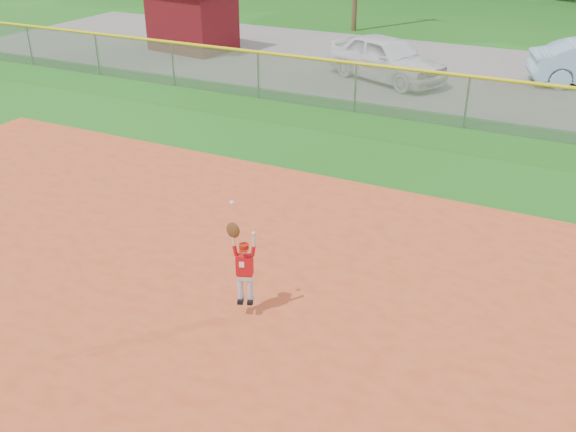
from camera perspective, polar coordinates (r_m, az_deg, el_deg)
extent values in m
plane|color=#1A5C15|center=(10.46, 3.18, -8.50)|extent=(120.00, 120.00, 0.00)
cube|color=slate|center=(24.85, 18.39, 11.53)|extent=(44.00, 10.00, 0.03)
imported|color=white|center=(23.43, 8.75, 13.70)|extent=(4.93, 3.55, 1.56)
cube|color=#540C10|center=(28.21, -8.49, 16.81)|extent=(3.44, 2.78, 2.45)
cube|color=gray|center=(18.93, 15.59, 9.68)|extent=(40.00, 0.03, 1.50)
cylinder|color=yellow|center=(18.74, 15.88, 11.86)|extent=(40.00, 0.10, 0.10)
cylinder|color=gray|center=(27.30, -21.97, 13.86)|extent=(0.06, 0.06, 1.50)
cylinder|color=gray|center=(24.97, -16.59, 13.60)|extent=(0.06, 0.06, 1.50)
cylinder|color=gray|center=(22.89, -10.19, 13.13)|extent=(0.06, 0.06, 1.50)
cylinder|color=gray|center=(21.13, -2.66, 12.37)|extent=(0.06, 0.06, 1.50)
cylinder|color=gray|center=(19.78, 6.00, 11.24)|extent=(0.06, 0.06, 1.50)
cylinder|color=gray|center=(18.93, 15.59, 9.68)|extent=(0.06, 0.06, 1.50)
cylinder|color=silver|center=(10.12, -4.24, -6.53)|extent=(0.12, 0.12, 0.43)
cylinder|color=silver|center=(10.10, -3.37, -6.58)|extent=(0.12, 0.12, 0.43)
cube|color=black|center=(10.21, -4.23, -7.48)|extent=(0.14, 0.19, 0.06)
cube|color=black|center=(10.18, -3.36, -7.53)|extent=(0.14, 0.19, 0.06)
cube|color=silver|center=(9.98, -3.85, -5.40)|extent=(0.25, 0.19, 0.09)
cube|color=maroon|center=(9.95, -3.85, -5.15)|extent=(0.26, 0.21, 0.03)
cube|color=#B70D13|center=(9.87, -3.88, -4.34)|extent=(0.29, 0.22, 0.33)
cube|color=white|center=(9.79, -4.15, -4.34)|extent=(0.07, 0.03, 0.09)
sphere|color=beige|center=(9.73, -3.93, -2.93)|extent=(0.19, 0.19, 0.15)
cylinder|color=#9A1809|center=(9.70, -3.94, -2.71)|extent=(0.19, 0.19, 0.07)
cube|color=#9A1809|center=(9.65, -4.00, -3.09)|extent=(0.14, 0.12, 0.01)
cylinder|color=#B70D13|center=(9.76, -4.73, -3.05)|extent=(0.10, 0.09, 0.18)
cylinder|color=beige|center=(9.68, -4.87, -2.11)|extent=(0.08, 0.07, 0.19)
ellipsoid|color=#4C2D14|center=(9.60, -4.91, -1.26)|extent=(0.25, 0.18, 0.26)
sphere|color=white|center=(9.39, -5.02, 1.19)|extent=(0.08, 0.08, 0.07)
cylinder|color=#B70D13|center=(9.72, -3.12, -3.12)|extent=(0.10, 0.09, 0.18)
cylinder|color=beige|center=(9.63, -3.05, -2.20)|extent=(0.08, 0.07, 0.19)
sphere|color=beige|center=(9.57, -3.07, -1.57)|extent=(0.09, 0.09, 0.07)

